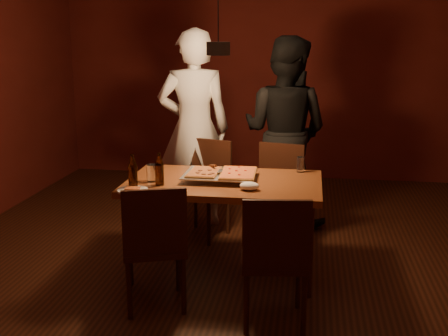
# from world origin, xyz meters

# --- Properties ---
(room_shell) EXTENTS (6.00, 6.00, 6.00)m
(room_shell) POSITION_xyz_m (0.00, 0.00, 1.40)
(room_shell) COLOR #3B1C10
(room_shell) RESTS_ON ground
(dining_table) EXTENTS (1.50, 0.90, 0.75)m
(dining_table) POSITION_xyz_m (0.06, -0.13, 0.68)
(dining_table) COLOR brown
(dining_table) RESTS_ON floor
(chair_far_left) EXTENTS (0.54, 0.54, 0.49)m
(chair_far_left) POSITION_xyz_m (-0.23, 0.70, 0.54)
(chair_far_left) COLOR #38190F
(chair_far_left) RESTS_ON floor
(chair_far_right) EXTENTS (0.50, 0.50, 0.49)m
(chair_far_right) POSITION_xyz_m (0.44, 0.59, 0.54)
(chair_far_right) COLOR #38190F
(chair_far_right) RESTS_ON floor
(chair_near_left) EXTENTS (0.53, 0.53, 0.49)m
(chair_near_left) POSITION_xyz_m (-0.29, -0.86, 0.54)
(chair_near_left) COLOR #38190F
(chair_near_left) RESTS_ON floor
(chair_near_right) EXTENTS (0.47, 0.47, 0.49)m
(chair_near_right) POSITION_xyz_m (0.52, -0.97, 0.54)
(chair_near_right) COLOR #38190F
(chair_near_right) RESTS_ON floor
(pizza_tray) EXTENTS (0.59, 0.50, 0.05)m
(pizza_tray) POSITION_xyz_m (0.03, -0.10, 0.77)
(pizza_tray) COLOR silver
(pizza_tray) RESTS_ON dining_table
(pizza_meat) EXTENTS (0.23, 0.36, 0.02)m
(pizza_meat) POSITION_xyz_m (-0.10, -0.11, 0.81)
(pizza_meat) COLOR maroon
(pizza_meat) RESTS_ON pizza_tray
(pizza_cheese) EXTENTS (0.28, 0.43, 0.02)m
(pizza_cheese) POSITION_xyz_m (0.17, -0.10, 0.81)
(pizza_cheese) COLOR gold
(pizza_cheese) RESTS_ON pizza_tray
(spatula) EXTENTS (0.20, 0.25, 0.04)m
(spatula) POSITION_xyz_m (0.02, -0.08, 0.81)
(spatula) COLOR silver
(spatula) RESTS_ON pizza_tray
(beer_bottle_a) EXTENTS (0.07, 0.07, 0.26)m
(beer_bottle_a) POSITION_xyz_m (-0.56, -0.46, 0.88)
(beer_bottle_a) COLOR black
(beer_bottle_a) RESTS_ON dining_table
(beer_bottle_b) EXTENTS (0.07, 0.07, 0.25)m
(beer_bottle_b) POSITION_xyz_m (-0.39, -0.34, 0.87)
(beer_bottle_b) COLOR black
(beer_bottle_b) RESTS_ON dining_table
(water_glass_left) EXTENTS (0.08, 0.08, 0.13)m
(water_glass_left) POSITION_xyz_m (-0.48, -0.24, 0.82)
(water_glass_left) COLOR silver
(water_glass_left) RESTS_ON dining_table
(water_glass_right) EXTENTS (0.06, 0.06, 0.13)m
(water_glass_right) POSITION_xyz_m (0.64, 0.23, 0.81)
(water_glass_right) COLOR silver
(water_glass_right) RESTS_ON dining_table
(plate_slice) EXTENTS (0.22, 0.22, 0.03)m
(plate_slice) POSITION_xyz_m (-0.54, -0.54, 0.76)
(plate_slice) COLOR white
(plate_slice) RESTS_ON dining_table
(napkin) EXTENTS (0.14, 0.11, 0.06)m
(napkin) POSITION_xyz_m (0.29, -0.37, 0.78)
(napkin) COLOR white
(napkin) RESTS_ON dining_table
(diner_white) EXTENTS (0.78, 0.59, 1.91)m
(diner_white) POSITION_xyz_m (-0.41, 0.99, 0.96)
(diner_white) COLOR white
(diner_white) RESTS_ON floor
(diner_dark) EXTENTS (1.09, 0.98, 1.84)m
(diner_dark) POSITION_xyz_m (0.47, 1.15, 0.92)
(diner_dark) COLOR black
(diner_dark) RESTS_ON floor
(pendant_lamp) EXTENTS (0.18, 0.18, 1.10)m
(pendant_lamp) POSITION_xyz_m (0.00, 0.00, 1.76)
(pendant_lamp) COLOR black
(pendant_lamp) RESTS_ON ceiling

